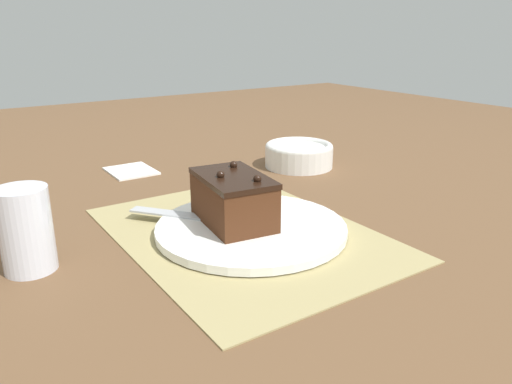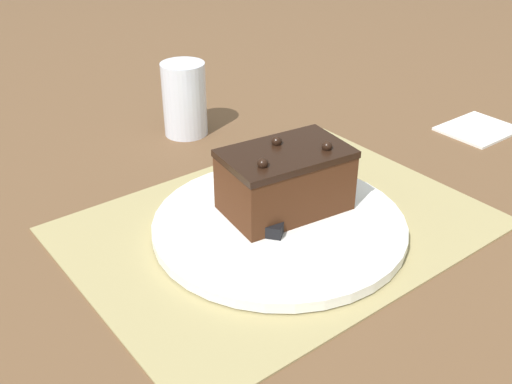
{
  "view_description": "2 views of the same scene",
  "coord_description": "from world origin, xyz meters",
  "px_view_note": "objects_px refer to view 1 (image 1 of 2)",
  "views": [
    {
      "loc": [
        0.59,
        -0.37,
        0.3
      ],
      "look_at": [
        0.0,
        0.02,
        0.06
      ],
      "focal_mm": 35.0,
      "sensor_mm": 36.0,
      "label": 1
    },
    {
      "loc": [
        0.38,
        0.44,
        0.38
      ],
      "look_at": [
        0.02,
        -0.02,
        0.04
      ],
      "focal_mm": 42.0,
      "sensor_mm": 36.0,
      "label": 2
    }
  ],
  "objects_px": {
    "chocolate_cake": "(233,199)",
    "cake_plate": "(251,228)",
    "serving_knife": "(226,218)",
    "drinking_glass": "(26,230)",
    "small_bowl": "(299,154)"
  },
  "relations": [
    {
      "from": "chocolate_cake",
      "to": "cake_plate",
      "type": "bearing_deg",
      "value": 38.06
    },
    {
      "from": "serving_knife",
      "to": "drinking_glass",
      "type": "xyz_separation_m",
      "value": [
        -0.03,
        -0.27,
        0.03
      ]
    },
    {
      "from": "chocolate_cake",
      "to": "small_bowl",
      "type": "distance_m",
      "value": 0.39
    },
    {
      "from": "cake_plate",
      "to": "small_bowl",
      "type": "height_order",
      "value": "small_bowl"
    },
    {
      "from": "cake_plate",
      "to": "small_bowl",
      "type": "xyz_separation_m",
      "value": [
        -0.26,
        0.3,
        0.02
      ]
    },
    {
      "from": "cake_plate",
      "to": "drinking_glass",
      "type": "xyz_separation_m",
      "value": [
        -0.06,
        -0.3,
        0.05
      ]
    },
    {
      "from": "small_bowl",
      "to": "serving_knife",
      "type": "bearing_deg",
      "value": -54.71
    },
    {
      "from": "cake_plate",
      "to": "chocolate_cake",
      "type": "xyz_separation_m",
      "value": [
        -0.02,
        -0.02,
        0.04
      ]
    },
    {
      "from": "drinking_glass",
      "to": "small_bowl",
      "type": "xyz_separation_m",
      "value": [
        -0.2,
        0.59,
        -0.03
      ]
    },
    {
      "from": "drinking_glass",
      "to": "serving_knife",
      "type": "bearing_deg",
      "value": 83.43
    },
    {
      "from": "cake_plate",
      "to": "chocolate_cake",
      "type": "relative_size",
      "value": 1.89
    },
    {
      "from": "serving_knife",
      "to": "drinking_glass",
      "type": "bearing_deg",
      "value": 135.33
    },
    {
      "from": "chocolate_cake",
      "to": "serving_knife",
      "type": "relative_size",
      "value": 0.75
    },
    {
      "from": "small_bowl",
      "to": "drinking_glass",
      "type": "bearing_deg",
      "value": -71.78
    },
    {
      "from": "cake_plate",
      "to": "drinking_glass",
      "type": "relative_size",
      "value": 2.59
    }
  ]
}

